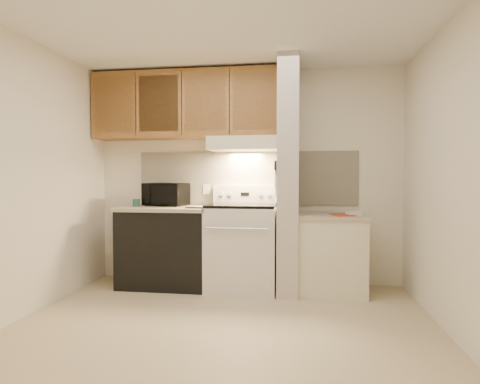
# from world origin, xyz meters

# --- Properties ---
(floor) EXTENTS (3.60, 3.60, 0.00)m
(floor) POSITION_xyz_m (0.00, 0.00, 0.00)
(floor) COLOR #CAB58E
(floor) RESTS_ON ground
(ceiling) EXTENTS (3.60, 3.60, 0.00)m
(ceiling) POSITION_xyz_m (0.00, 0.00, 2.50)
(ceiling) COLOR white
(ceiling) RESTS_ON wall_back
(wall_back) EXTENTS (3.60, 2.50, 0.02)m
(wall_back) POSITION_xyz_m (0.00, 1.50, 1.25)
(wall_back) COLOR #EFE4CB
(wall_back) RESTS_ON floor
(wall_left) EXTENTS (0.02, 3.00, 2.50)m
(wall_left) POSITION_xyz_m (-1.80, 0.00, 1.25)
(wall_left) COLOR #EFE4CB
(wall_left) RESTS_ON floor
(wall_right) EXTENTS (0.02, 3.00, 2.50)m
(wall_right) POSITION_xyz_m (1.80, 0.00, 1.25)
(wall_right) COLOR #EFE4CB
(wall_right) RESTS_ON floor
(backsplash) EXTENTS (2.60, 0.02, 0.63)m
(backsplash) POSITION_xyz_m (0.00, 1.49, 1.24)
(backsplash) COLOR white
(backsplash) RESTS_ON wall_back
(range_body) EXTENTS (0.76, 0.65, 0.92)m
(range_body) POSITION_xyz_m (0.00, 1.16, 0.46)
(range_body) COLOR silver
(range_body) RESTS_ON floor
(oven_window) EXTENTS (0.50, 0.01, 0.30)m
(oven_window) POSITION_xyz_m (0.00, 0.84, 0.50)
(oven_window) COLOR black
(oven_window) RESTS_ON range_body
(oven_handle) EXTENTS (0.65, 0.02, 0.02)m
(oven_handle) POSITION_xyz_m (0.00, 0.80, 0.72)
(oven_handle) COLOR silver
(oven_handle) RESTS_ON range_body
(cooktop) EXTENTS (0.74, 0.64, 0.03)m
(cooktop) POSITION_xyz_m (0.00, 1.16, 0.94)
(cooktop) COLOR black
(cooktop) RESTS_ON range_body
(range_backguard) EXTENTS (0.76, 0.08, 0.20)m
(range_backguard) POSITION_xyz_m (0.00, 1.44, 1.05)
(range_backguard) COLOR silver
(range_backguard) RESTS_ON range_body
(range_display) EXTENTS (0.10, 0.01, 0.04)m
(range_display) POSITION_xyz_m (0.00, 1.40, 1.05)
(range_display) COLOR black
(range_display) RESTS_ON range_backguard
(range_knob_left_outer) EXTENTS (0.05, 0.02, 0.05)m
(range_knob_left_outer) POSITION_xyz_m (-0.28, 1.40, 1.05)
(range_knob_left_outer) COLOR silver
(range_knob_left_outer) RESTS_ON range_backguard
(range_knob_left_inner) EXTENTS (0.05, 0.02, 0.05)m
(range_knob_left_inner) POSITION_xyz_m (-0.18, 1.40, 1.05)
(range_knob_left_inner) COLOR silver
(range_knob_left_inner) RESTS_ON range_backguard
(range_knob_right_inner) EXTENTS (0.05, 0.02, 0.05)m
(range_knob_right_inner) POSITION_xyz_m (0.18, 1.40, 1.05)
(range_knob_right_inner) COLOR silver
(range_knob_right_inner) RESTS_ON range_backguard
(range_knob_right_outer) EXTENTS (0.05, 0.02, 0.05)m
(range_knob_right_outer) POSITION_xyz_m (0.28, 1.40, 1.05)
(range_knob_right_outer) COLOR silver
(range_knob_right_outer) RESTS_ON range_backguard
(dishwasher_front) EXTENTS (1.00, 0.63, 0.87)m
(dishwasher_front) POSITION_xyz_m (-0.88, 1.17, 0.43)
(dishwasher_front) COLOR black
(dishwasher_front) RESTS_ON floor
(left_countertop) EXTENTS (1.04, 0.67, 0.04)m
(left_countertop) POSITION_xyz_m (-0.88, 1.17, 0.89)
(left_countertop) COLOR #B5A78E
(left_countertop) RESTS_ON dishwasher_front
(spoon_rest) EXTENTS (0.23, 0.09, 0.02)m
(spoon_rest) POSITION_xyz_m (-0.48, 0.97, 0.92)
(spoon_rest) COLOR black
(spoon_rest) RESTS_ON left_countertop
(teal_jar) EXTENTS (0.08, 0.08, 0.09)m
(teal_jar) POSITION_xyz_m (-1.23, 1.14, 0.95)
(teal_jar) COLOR #265950
(teal_jar) RESTS_ON left_countertop
(outlet) EXTENTS (0.08, 0.01, 0.12)m
(outlet) POSITION_xyz_m (-0.48, 1.48, 1.10)
(outlet) COLOR beige
(outlet) RESTS_ON backsplash
(microwave) EXTENTS (0.53, 0.41, 0.27)m
(microwave) POSITION_xyz_m (-0.93, 1.31, 1.04)
(microwave) COLOR black
(microwave) RESTS_ON left_countertop
(partition_pillar) EXTENTS (0.22, 0.70, 2.50)m
(partition_pillar) POSITION_xyz_m (0.51, 1.15, 1.25)
(partition_pillar) COLOR beige
(partition_pillar) RESTS_ON floor
(pillar_trim) EXTENTS (0.01, 0.70, 0.04)m
(pillar_trim) POSITION_xyz_m (0.39, 1.15, 1.30)
(pillar_trim) COLOR olive
(pillar_trim) RESTS_ON partition_pillar
(knife_strip) EXTENTS (0.02, 0.42, 0.04)m
(knife_strip) POSITION_xyz_m (0.39, 1.10, 1.32)
(knife_strip) COLOR black
(knife_strip) RESTS_ON partition_pillar
(knife_blade_a) EXTENTS (0.01, 0.03, 0.16)m
(knife_blade_a) POSITION_xyz_m (0.38, 0.93, 1.22)
(knife_blade_a) COLOR silver
(knife_blade_a) RESTS_ON knife_strip
(knife_handle_a) EXTENTS (0.02, 0.02, 0.10)m
(knife_handle_a) POSITION_xyz_m (0.38, 0.94, 1.37)
(knife_handle_a) COLOR black
(knife_handle_a) RESTS_ON knife_strip
(knife_blade_b) EXTENTS (0.01, 0.04, 0.18)m
(knife_blade_b) POSITION_xyz_m (0.38, 1.02, 1.21)
(knife_blade_b) COLOR silver
(knife_blade_b) RESTS_ON knife_strip
(knife_handle_b) EXTENTS (0.02, 0.02, 0.10)m
(knife_handle_b) POSITION_xyz_m (0.38, 1.03, 1.37)
(knife_handle_b) COLOR black
(knife_handle_b) RESTS_ON knife_strip
(knife_blade_c) EXTENTS (0.01, 0.04, 0.20)m
(knife_blade_c) POSITION_xyz_m (0.38, 1.10, 1.20)
(knife_blade_c) COLOR silver
(knife_blade_c) RESTS_ON knife_strip
(knife_handle_c) EXTENTS (0.02, 0.02, 0.10)m
(knife_handle_c) POSITION_xyz_m (0.38, 1.11, 1.37)
(knife_handle_c) COLOR black
(knife_handle_c) RESTS_ON knife_strip
(knife_blade_d) EXTENTS (0.01, 0.04, 0.16)m
(knife_blade_d) POSITION_xyz_m (0.38, 1.17, 1.22)
(knife_blade_d) COLOR silver
(knife_blade_d) RESTS_ON knife_strip
(knife_handle_d) EXTENTS (0.02, 0.02, 0.10)m
(knife_handle_d) POSITION_xyz_m (0.38, 1.18, 1.37)
(knife_handle_d) COLOR black
(knife_handle_d) RESTS_ON knife_strip
(knife_blade_e) EXTENTS (0.01, 0.04, 0.18)m
(knife_blade_e) POSITION_xyz_m (0.38, 1.27, 1.21)
(knife_blade_e) COLOR silver
(knife_blade_e) RESTS_ON knife_strip
(knife_handle_e) EXTENTS (0.02, 0.02, 0.10)m
(knife_handle_e) POSITION_xyz_m (0.38, 1.26, 1.37)
(knife_handle_e) COLOR black
(knife_handle_e) RESTS_ON knife_strip
(oven_mitt) EXTENTS (0.03, 0.11, 0.26)m
(oven_mitt) POSITION_xyz_m (0.38, 1.32, 1.16)
(oven_mitt) COLOR slate
(oven_mitt) RESTS_ON partition_pillar
(right_cab_base) EXTENTS (0.70, 0.60, 0.81)m
(right_cab_base) POSITION_xyz_m (0.97, 1.15, 0.40)
(right_cab_base) COLOR beige
(right_cab_base) RESTS_ON floor
(right_countertop) EXTENTS (0.74, 0.64, 0.04)m
(right_countertop) POSITION_xyz_m (0.97, 1.15, 0.83)
(right_countertop) COLOR #B5A78E
(right_countertop) RESTS_ON right_cab_base
(red_folder) EXTENTS (0.26, 0.32, 0.01)m
(red_folder) POSITION_xyz_m (1.07, 1.04, 0.85)
(red_folder) COLOR #B8341B
(red_folder) RESTS_ON right_countertop
(white_box) EXTENTS (0.17, 0.14, 0.04)m
(white_box) POSITION_xyz_m (1.19, 1.05, 0.87)
(white_box) COLOR white
(white_box) RESTS_ON right_countertop
(range_hood) EXTENTS (0.78, 0.44, 0.15)m
(range_hood) POSITION_xyz_m (0.00, 1.28, 1.62)
(range_hood) COLOR beige
(range_hood) RESTS_ON upper_cabinets
(hood_lip) EXTENTS (0.78, 0.04, 0.06)m
(hood_lip) POSITION_xyz_m (0.00, 1.07, 1.58)
(hood_lip) COLOR beige
(hood_lip) RESTS_ON range_hood
(upper_cabinets) EXTENTS (2.18, 0.33, 0.77)m
(upper_cabinets) POSITION_xyz_m (-0.69, 1.32, 2.08)
(upper_cabinets) COLOR olive
(upper_cabinets) RESTS_ON wall_back
(cab_door_a) EXTENTS (0.46, 0.01, 0.63)m
(cab_door_a) POSITION_xyz_m (-1.51, 1.17, 2.08)
(cab_door_a) COLOR olive
(cab_door_a) RESTS_ON upper_cabinets
(cab_gap_a) EXTENTS (0.01, 0.01, 0.73)m
(cab_gap_a) POSITION_xyz_m (-1.23, 1.16, 2.08)
(cab_gap_a) COLOR black
(cab_gap_a) RESTS_ON upper_cabinets
(cab_door_b) EXTENTS (0.46, 0.01, 0.63)m
(cab_door_b) POSITION_xyz_m (-0.96, 1.17, 2.08)
(cab_door_b) COLOR olive
(cab_door_b) RESTS_ON upper_cabinets
(cab_gap_b) EXTENTS (0.01, 0.01, 0.73)m
(cab_gap_b) POSITION_xyz_m (-0.69, 1.16, 2.08)
(cab_gap_b) COLOR black
(cab_gap_b) RESTS_ON upper_cabinets
(cab_door_c) EXTENTS (0.46, 0.01, 0.63)m
(cab_door_c) POSITION_xyz_m (-0.42, 1.17, 2.08)
(cab_door_c) COLOR olive
(cab_door_c) RESTS_ON upper_cabinets
(cab_gap_c) EXTENTS (0.01, 0.01, 0.73)m
(cab_gap_c) POSITION_xyz_m (-0.14, 1.16, 2.08)
(cab_gap_c) COLOR black
(cab_gap_c) RESTS_ON upper_cabinets
(cab_door_d) EXTENTS (0.46, 0.01, 0.63)m
(cab_door_d) POSITION_xyz_m (0.13, 1.17, 2.08)
(cab_door_d) COLOR olive
(cab_door_d) RESTS_ON upper_cabinets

